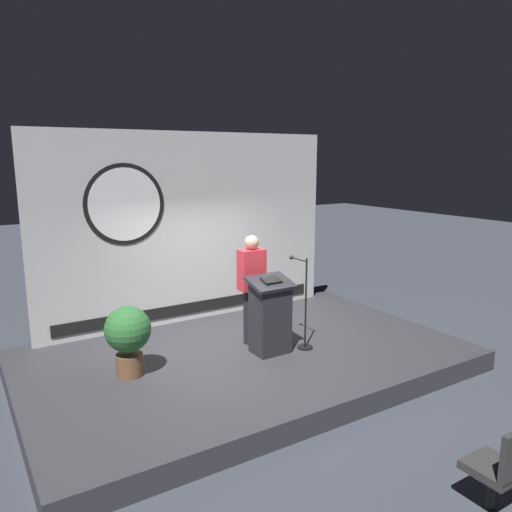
# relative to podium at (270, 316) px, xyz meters

# --- Properties ---
(ground_plane) EXTENTS (40.00, 40.00, 0.00)m
(ground_plane) POSITION_rel_podium_xyz_m (-0.29, 0.22, -0.87)
(ground_plane) COLOR #383D47
(stage_platform) EXTENTS (6.40, 4.00, 0.30)m
(stage_platform) POSITION_rel_podium_xyz_m (-0.29, 0.22, -0.72)
(stage_platform) COLOR #333338
(stage_platform) RESTS_ON ground
(banner_display) EXTENTS (5.46, 0.12, 3.31)m
(banner_display) POSITION_rel_podium_xyz_m (-0.32, 2.07, 1.09)
(banner_display) COLOR silver
(banner_display) RESTS_ON stage_platform
(podium) EXTENTS (0.64, 0.50, 1.17)m
(podium) POSITION_rel_podium_xyz_m (0.00, 0.00, 0.00)
(podium) COLOR #26262B
(podium) RESTS_ON stage_platform
(speaker_person) EXTENTS (0.40, 0.26, 1.72)m
(speaker_person) POSITION_rel_podium_xyz_m (-0.03, 0.48, 0.31)
(speaker_person) COLOR black
(speaker_person) RESTS_ON stage_platform
(microphone_stand) EXTENTS (0.24, 0.54, 1.41)m
(microphone_stand) POSITION_rel_podium_xyz_m (0.54, -0.10, -0.07)
(microphone_stand) COLOR black
(microphone_stand) RESTS_ON stage_platform
(potted_plant) EXTENTS (0.61, 0.61, 0.96)m
(potted_plant) POSITION_rel_podium_xyz_m (-2.04, 0.33, 0.01)
(potted_plant) COLOR brown
(potted_plant) RESTS_ON stage_platform
(audience_chair_right) EXTENTS (0.44, 0.45, 0.89)m
(audience_chair_right) POSITION_rel_podium_xyz_m (0.06, -3.65, -0.37)
(audience_chair_right) COLOR black
(audience_chair_right) RESTS_ON ground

